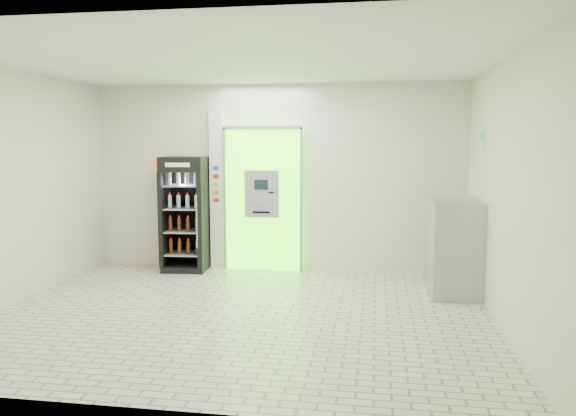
# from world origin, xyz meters

# --- Properties ---
(ground) EXTENTS (6.00, 6.00, 0.00)m
(ground) POSITION_xyz_m (0.00, 0.00, 0.00)
(ground) COLOR beige
(ground) RESTS_ON ground
(room_shell) EXTENTS (6.00, 6.00, 6.00)m
(room_shell) POSITION_xyz_m (0.00, 0.00, 1.84)
(room_shell) COLOR silver
(room_shell) RESTS_ON ground
(atm_assembly) EXTENTS (1.30, 0.24, 2.33)m
(atm_assembly) POSITION_xyz_m (-0.20, 2.41, 1.17)
(atm_assembly) COLOR #47FA13
(atm_assembly) RESTS_ON ground
(pillar) EXTENTS (0.22, 0.11, 2.60)m
(pillar) POSITION_xyz_m (-0.98, 2.45, 1.30)
(pillar) COLOR silver
(pillar) RESTS_ON ground
(beverage_cooler) EXTENTS (0.74, 0.68, 1.84)m
(beverage_cooler) POSITION_xyz_m (-1.44, 2.19, 0.88)
(beverage_cooler) COLOR black
(beverage_cooler) RESTS_ON ground
(steel_cabinet) EXTENTS (0.67, 0.98, 1.29)m
(steel_cabinet) POSITION_xyz_m (2.67, 1.36, 0.65)
(steel_cabinet) COLOR #989A9F
(steel_cabinet) RESTS_ON ground
(exit_sign) EXTENTS (0.02, 0.22, 0.26)m
(exit_sign) POSITION_xyz_m (2.99, 1.40, 2.12)
(exit_sign) COLOR white
(exit_sign) RESTS_ON room_shell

